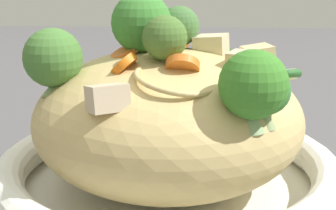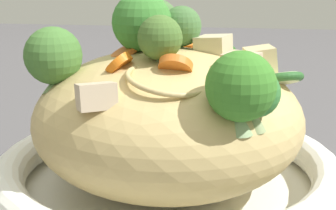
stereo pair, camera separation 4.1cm
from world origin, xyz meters
name	(u,v)px [view 1 (the left image)]	position (x,y,z in m)	size (l,w,h in m)	color
ground_plane	(168,201)	(0.00, 0.00, 0.00)	(3.00, 3.00, 0.00)	#4F4D4F
serving_bowl	(168,176)	(0.00, 0.00, 0.03)	(0.31, 0.31, 0.05)	white
noodle_heap	(168,118)	(0.00, 0.00, 0.08)	(0.24, 0.24, 0.12)	tan
broccoli_florets	(155,45)	(0.01, -0.01, 0.15)	(0.21, 0.22, 0.09)	#98AB6F
carrot_coins	(162,56)	(0.00, 0.00, 0.14)	(0.15, 0.08, 0.03)	orange
zucchini_slices	(248,64)	(-0.02, 0.07, 0.13)	(0.10, 0.10, 0.04)	beige
chicken_chunks	(216,63)	(0.01, 0.04, 0.13)	(0.14, 0.15, 0.04)	#C7BB94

